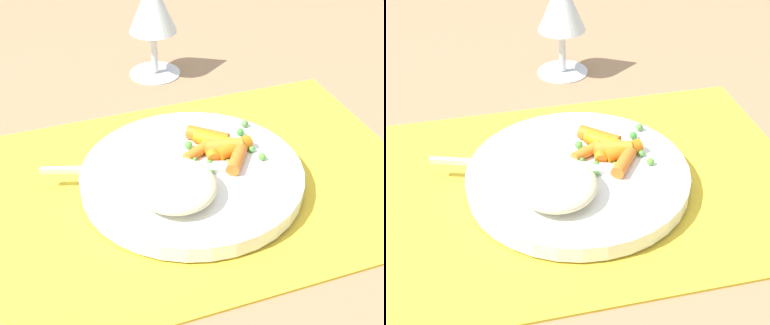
# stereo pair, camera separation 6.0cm
# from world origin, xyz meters

# --- Properties ---
(ground_plane) EXTENTS (2.40, 2.40, 0.00)m
(ground_plane) POSITION_xyz_m (0.00, 0.00, 0.00)
(ground_plane) COLOR #997551
(placemat) EXTENTS (0.50, 0.35, 0.01)m
(placemat) POSITION_xyz_m (0.00, 0.00, 0.00)
(placemat) COLOR gold
(placemat) RESTS_ON ground_plane
(plate) EXTENTS (0.24, 0.24, 0.02)m
(plate) POSITION_xyz_m (0.00, 0.00, 0.01)
(plate) COLOR white
(plate) RESTS_ON placemat
(rice_mound) EXTENTS (0.09, 0.09, 0.03)m
(rice_mound) POSITION_xyz_m (-0.03, -0.04, 0.04)
(rice_mound) COLOR beige
(rice_mound) RESTS_ON plate
(carrot_portion) EXTENTS (0.08, 0.10, 0.02)m
(carrot_portion) POSITION_xyz_m (0.04, 0.02, 0.03)
(carrot_portion) COLOR orange
(carrot_portion) RESTS_ON plate
(pea_scatter) EXTENTS (0.09, 0.09, 0.01)m
(pea_scatter) POSITION_xyz_m (0.04, 0.02, 0.03)
(pea_scatter) COLOR green
(pea_scatter) RESTS_ON plate
(fork) EXTENTS (0.20, 0.08, 0.01)m
(fork) POSITION_xyz_m (-0.04, 0.01, 0.03)
(fork) COLOR silver
(fork) RESTS_ON plate
(wine_glass) EXTENTS (0.08, 0.08, 0.15)m
(wine_glass) POSITION_xyz_m (0.04, 0.28, 0.10)
(wine_glass) COLOR silver
(wine_glass) RESTS_ON ground_plane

